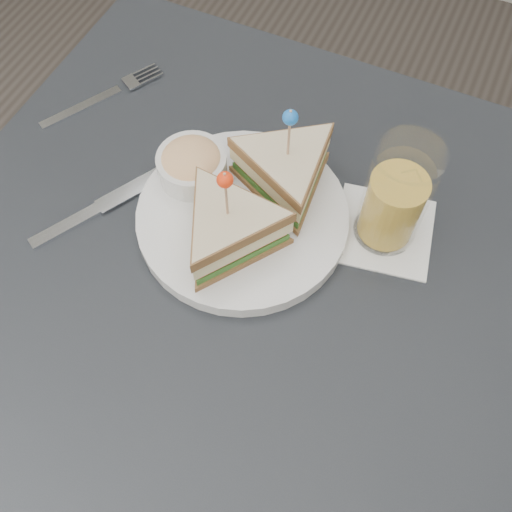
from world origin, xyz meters
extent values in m
plane|color=#3F3833|center=(0.00, 0.00, 0.00)|extent=(3.50, 3.50, 0.00)
cube|color=black|center=(0.00, 0.00, 0.73)|extent=(0.80, 0.80, 0.03)
cylinder|color=black|center=(-0.35, 0.35, 0.36)|extent=(0.04, 0.04, 0.72)
cylinder|color=black|center=(0.35, 0.35, 0.36)|extent=(0.04, 0.04, 0.72)
cylinder|color=silver|center=(-0.04, 0.07, 0.76)|extent=(0.34, 0.34, 0.02)
cylinder|color=silver|center=(-0.04, 0.07, 0.77)|extent=(0.34, 0.34, 0.00)
cylinder|color=tan|center=(-0.03, 0.03, 0.86)|extent=(0.00, 0.00, 0.08)
sphere|color=red|center=(-0.03, 0.03, 0.89)|extent=(0.02, 0.02, 0.02)
cylinder|color=tan|center=(-0.01, 0.13, 0.86)|extent=(0.00, 0.00, 0.08)
sphere|color=#175DB3|center=(-0.01, 0.13, 0.89)|extent=(0.02, 0.02, 0.02)
cylinder|color=silver|center=(-0.12, 0.10, 0.78)|extent=(0.11, 0.11, 0.04)
ellipsoid|color=#E0B772|center=(-0.12, 0.10, 0.80)|extent=(0.10, 0.10, 0.03)
cube|color=white|center=(-0.32, 0.15, 0.75)|extent=(0.07, 0.11, 0.00)
cube|color=white|center=(-0.28, 0.22, 0.75)|extent=(0.03, 0.03, 0.00)
cube|color=silver|center=(-0.23, -0.02, 0.75)|extent=(0.06, 0.10, 0.01)
cube|color=silver|center=(-0.18, 0.07, 0.75)|extent=(0.08, 0.12, 0.00)
cylinder|color=silver|center=(-0.15, 0.12, 0.75)|extent=(0.03, 0.03, 0.00)
cube|color=white|center=(0.13, 0.13, 0.75)|extent=(0.14, 0.14, 0.00)
cylinder|color=gold|center=(0.13, 0.13, 0.80)|extent=(0.08, 0.08, 0.09)
cylinder|color=white|center=(0.13, 0.13, 0.83)|extent=(0.09, 0.09, 0.15)
cube|color=white|center=(0.13, 0.14, 0.85)|extent=(0.02, 0.02, 0.02)
cube|color=white|center=(0.11, 0.12, 0.84)|extent=(0.02, 0.02, 0.02)
camera|label=1|loc=(0.14, -0.27, 1.34)|focal=40.00mm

